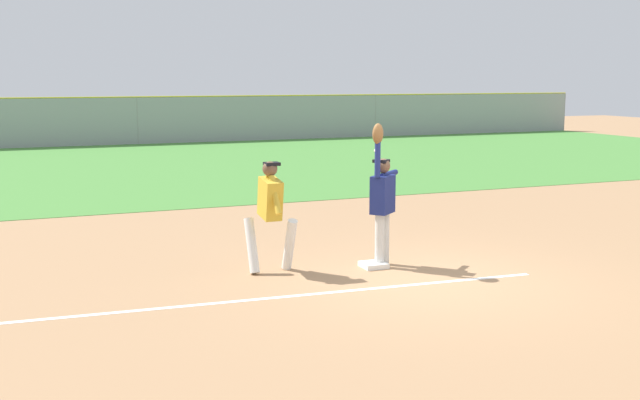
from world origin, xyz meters
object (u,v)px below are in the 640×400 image
first_base (374,265)px  baseball (376,151)px  parked_car_black (252,122)px  runner (270,208)px  parked_car_white (27,127)px  fielder (382,196)px  parked_car_green (147,125)px  parked_car_tan (359,120)px

first_base → baseball: bearing=-94.7°
first_base → parked_car_black: 28.65m
runner → parked_car_black: size_ratio=0.39×
parked_car_white → parked_car_black: same height
first_base → parked_car_white: size_ratio=0.09×
fielder → parked_car_black: size_ratio=0.51×
runner → parked_car_black: 28.73m
parked_car_white → parked_car_black: bearing=-2.9°
parked_car_white → parked_car_green: 5.57m
runner → parked_car_tan: runner is taller
runner → parked_car_tan: bearing=61.5°
first_base → runner: size_ratio=0.22×
parked_car_white → parked_car_black: size_ratio=1.00×
fielder → baseball: fielder is taller
parked_car_black → fielder: bearing=-104.7°
fielder → parked_car_tan: fielder is taller
first_base → parked_car_green: (1.40, 28.05, 0.63)m
baseball → runner: bearing=165.4°
fielder → runner: size_ratio=1.33×
baseball → parked_car_white: (-4.17, 28.28, -1.19)m
first_base → fielder: size_ratio=0.17×
first_base → parked_car_white: bearing=98.4°
first_base → parked_car_tan: size_ratio=0.09×
parked_car_green → parked_car_white: bearing=173.4°
parked_car_green → baseball: bearing=-97.8°
first_base → parked_car_black: (6.77, 27.83, 0.63)m
parked_car_green → parked_car_tan: 11.62m
runner → parked_car_tan: size_ratio=0.39×
first_base → parked_car_black: size_ratio=0.09×
first_base → runner: runner is taller
parked_car_white → parked_car_tan: bearing=-1.3°
baseball → parked_car_green: 28.18m
baseball → parked_car_tan: baseball is taller
parked_car_white → baseball: bearing=-82.5°
runner → parked_car_white: size_ratio=0.39×
parked_car_green → parked_car_tan: bearing=-4.8°
baseball → parked_car_black: size_ratio=0.02×
baseball → parked_car_white: baseball is taller
first_base → parked_car_black: bearing=76.3°
first_base → baseball: size_ratio=5.14×
runner → parked_car_black: (8.36, 27.48, -0.32)m
fielder → parked_car_green: (1.24, 28.00, -0.45)m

